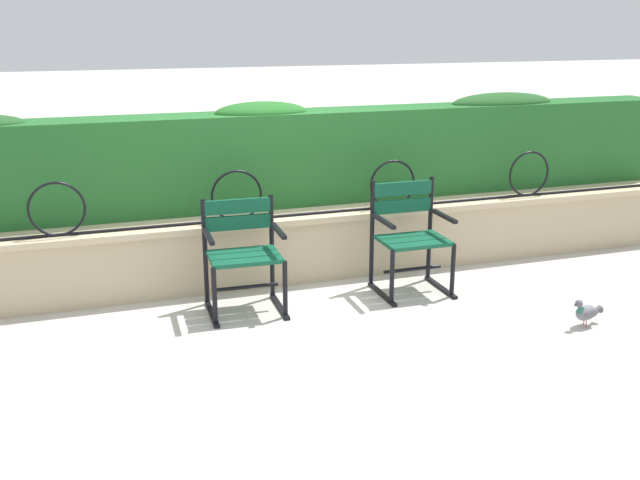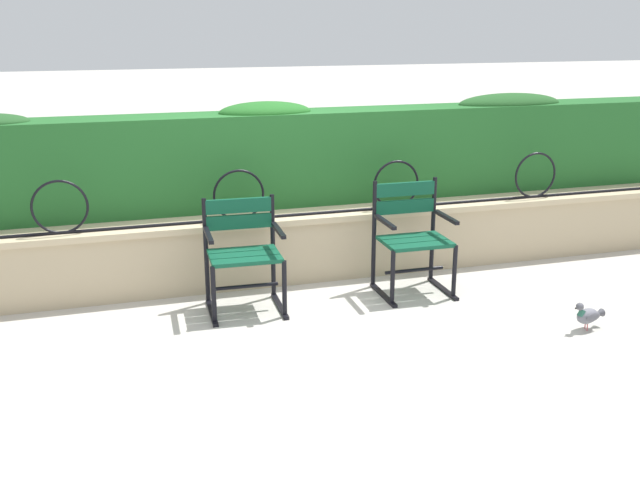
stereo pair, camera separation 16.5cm
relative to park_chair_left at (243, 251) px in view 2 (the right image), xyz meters
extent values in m
plane|color=#BCB7AD|center=(0.55, -0.29, -0.46)|extent=(60.00, 60.00, 0.00)
cube|color=tan|center=(0.55, 0.54, -0.20)|extent=(7.97, 0.35, 0.52)
cube|color=#CBB58F|center=(0.55, 0.54, 0.09)|extent=(7.97, 0.41, 0.05)
cylinder|color=black|center=(0.55, 0.46, 0.13)|extent=(7.42, 0.02, 0.02)
torus|color=black|center=(-1.29, 0.46, 0.32)|extent=(0.42, 0.02, 0.42)
torus|color=black|center=(0.07, 0.46, 0.32)|extent=(0.42, 0.02, 0.42)
torus|color=black|center=(1.43, 0.46, 0.32)|extent=(0.42, 0.02, 0.42)
torus|color=black|center=(2.79, 0.46, 0.32)|extent=(0.42, 0.02, 0.42)
cube|color=#236028|center=(0.55, 0.94, 0.51)|extent=(7.81, 0.46, 0.80)
ellipsoid|color=#236223|center=(0.41, 0.94, 0.92)|extent=(0.80, 0.41, 0.19)
ellipsoid|color=#255625|center=(2.76, 0.94, 0.92)|extent=(1.05, 0.41, 0.20)
cube|color=#0F4C33|center=(-0.01, -0.21, -0.02)|extent=(0.53, 0.15, 0.03)
cube|color=#0F4C33|center=(0.00, -0.08, -0.02)|extent=(0.53, 0.15, 0.03)
cube|color=#0F4C33|center=(0.00, 0.06, -0.02)|extent=(0.53, 0.15, 0.03)
cube|color=#0F4C33|center=(0.01, 0.16, 0.31)|extent=(0.52, 0.05, 0.11)
cube|color=#0F4C33|center=(0.01, 0.16, 0.18)|extent=(0.52, 0.05, 0.11)
cylinder|color=black|center=(0.27, 0.15, -0.04)|extent=(0.04, 0.04, 0.84)
cylinder|color=black|center=(0.25, -0.28, -0.24)|extent=(0.04, 0.04, 0.44)
cube|color=black|center=(0.26, -0.09, -0.44)|extent=(0.06, 0.52, 0.02)
cube|color=black|center=(0.26, -0.09, 0.16)|extent=(0.05, 0.40, 0.03)
cylinder|color=black|center=(-0.25, 0.17, -0.04)|extent=(0.04, 0.04, 0.84)
cylinder|color=black|center=(-0.27, -0.25, -0.24)|extent=(0.04, 0.04, 0.44)
cube|color=black|center=(-0.26, -0.06, -0.44)|extent=(0.06, 0.52, 0.02)
cube|color=black|center=(-0.26, -0.06, 0.16)|extent=(0.05, 0.40, 0.03)
cylinder|color=black|center=(0.00, -0.08, -0.26)|extent=(0.50, 0.05, 0.03)
cube|color=#0F4C33|center=(1.37, -0.24, -0.02)|extent=(0.52, 0.13, 0.03)
cube|color=#0F4C33|center=(1.37, -0.10, -0.02)|extent=(0.52, 0.13, 0.03)
cube|color=#0F4C33|center=(1.37, 0.03, -0.02)|extent=(0.52, 0.13, 0.03)
cube|color=#0F4C33|center=(1.37, 0.14, 0.36)|extent=(0.52, 0.04, 0.11)
cube|color=#0F4C33|center=(1.37, 0.14, 0.21)|extent=(0.52, 0.04, 0.11)
cylinder|color=black|center=(1.63, 0.14, -0.01)|extent=(0.04, 0.04, 0.90)
cylinder|color=black|center=(1.63, -0.29, -0.24)|extent=(0.04, 0.04, 0.44)
cube|color=black|center=(1.63, -0.10, -0.44)|extent=(0.05, 0.52, 0.02)
cube|color=black|center=(1.63, -0.10, 0.16)|extent=(0.04, 0.40, 0.03)
cylinder|color=black|center=(1.11, 0.14, -0.01)|extent=(0.04, 0.04, 0.90)
cylinder|color=black|center=(1.11, -0.29, -0.24)|extent=(0.04, 0.04, 0.44)
cube|color=black|center=(1.11, -0.10, -0.44)|extent=(0.05, 0.52, 0.02)
cube|color=black|center=(1.11, -0.10, 0.16)|extent=(0.04, 0.40, 0.03)
cylinder|color=black|center=(1.37, -0.10, -0.26)|extent=(0.50, 0.03, 0.03)
ellipsoid|color=slate|center=(2.26, -1.14, -0.35)|extent=(0.21, 0.14, 0.11)
cylinder|color=#2D6B56|center=(2.19, -1.15, -0.32)|extent=(0.07, 0.06, 0.06)
sphere|color=#55555D|center=(2.17, -1.16, -0.26)|extent=(0.06, 0.06, 0.06)
cone|color=black|center=(2.14, -1.16, -0.27)|extent=(0.02, 0.02, 0.01)
cone|color=#4A4A52|center=(2.37, -1.11, -0.36)|extent=(0.09, 0.08, 0.06)
ellipsoid|color=#5B5B63|center=(2.27, -1.18, -0.35)|extent=(0.14, 0.05, 0.07)
ellipsoid|color=#5B5B63|center=(2.26, -1.09, -0.35)|extent=(0.14, 0.05, 0.07)
cylinder|color=#C6515B|center=(2.25, -1.16, -0.43)|extent=(0.01, 0.01, 0.05)
cylinder|color=#C6515B|center=(2.26, -1.12, -0.43)|extent=(0.01, 0.01, 0.05)
camera|label=1|loc=(-1.14, -5.17, 1.67)|focal=41.23mm
camera|label=2|loc=(-0.98, -5.22, 1.67)|focal=41.23mm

